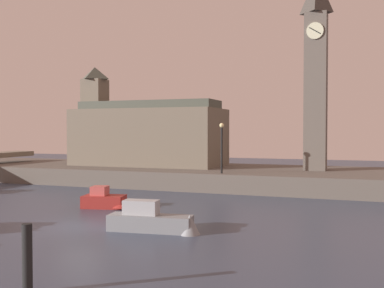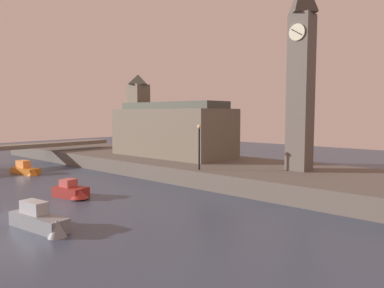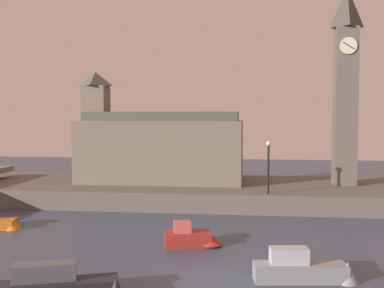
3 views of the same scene
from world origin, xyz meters
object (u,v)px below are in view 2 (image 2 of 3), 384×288
at_px(streetlamp, 199,142).
at_px(boat_cruiser_grey, 41,221).
at_px(clock_tower, 301,70).
at_px(parliament_hall, 170,129).
at_px(boat_patrol_orange, 26,170).
at_px(boat_dinghy_red, 73,191).

xyz_separation_m(streetlamp, boat_cruiser_grey, (1.21, -14.78, -3.44)).
distance_m(clock_tower, parliament_hall, 17.17).
distance_m(boat_cruiser_grey, boat_patrol_orange, 20.66).
xyz_separation_m(parliament_hall, boat_cruiser_grey, (10.90, -20.80, -4.08)).
distance_m(streetlamp, boat_dinghy_red, 11.16).
distance_m(clock_tower, streetlamp, 10.62).
xyz_separation_m(boat_cruiser_grey, boat_patrol_orange, (-19.22, 7.57, -0.07)).
relative_size(streetlamp, boat_dinghy_red, 1.13).
relative_size(streetlamp, boat_patrol_orange, 0.92).
distance_m(boat_dinghy_red, boat_cruiser_grey, 7.78).
xyz_separation_m(boat_dinghy_red, boat_cruiser_grey, (5.78, -5.20, 0.04)).
distance_m(parliament_hall, boat_cruiser_grey, 23.84).
bearing_deg(boat_patrol_orange, clock_tower, 27.61).
distance_m(streetlamp, boat_cruiser_grey, 15.22).
relative_size(parliament_hall, boat_patrol_orange, 3.35).
distance_m(clock_tower, boat_dinghy_red, 21.17).
height_order(boat_dinghy_red, boat_patrol_orange, boat_patrol_orange).
relative_size(boat_dinghy_red, boat_patrol_orange, 0.82).
bearing_deg(boat_cruiser_grey, streetlamp, 94.69).
xyz_separation_m(parliament_hall, boat_dinghy_red, (5.12, -15.60, -4.13)).
relative_size(clock_tower, boat_cruiser_grey, 3.49).
bearing_deg(boat_dinghy_red, boat_cruiser_grey, -42.00).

